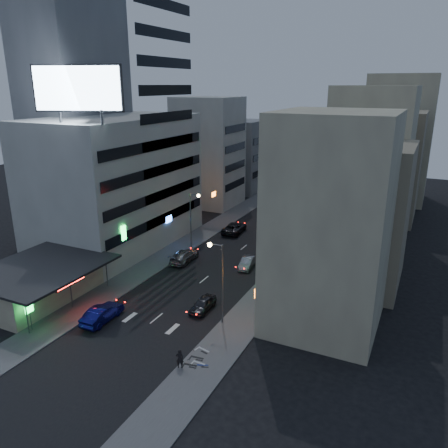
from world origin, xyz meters
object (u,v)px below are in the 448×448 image
Objects in this scene: road_car_silver at (184,256)px; road_car_blue at (102,314)px; parked_car_left at (234,228)px; scooter_black_a at (198,360)px; parked_car_right_far at (295,222)px; person at (180,358)px; scooter_blue at (209,359)px; parked_car_right_near at (203,304)px; parked_car_right_mid at (247,263)px; scooter_black_b at (204,353)px; scooter_silver_a at (206,359)px; scooter_silver_b at (210,346)px.

road_car_blue is at bearing 89.11° from road_car_silver.
scooter_black_a is at bearing 104.94° from parked_car_left.
parked_car_right_far is 40.44m from person.
road_car_silver is 3.13× the size of person.
parked_car_left is 1.07× the size of road_car_silver.
parked_car_left is 3.52× the size of scooter_blue.
road_car_silver is (-8.39, 10.43, 0.10)m from parked_car_right_near.
road_car_blue is 3.01× the size of scooter_blue.
parked_car_right_mid is at bearing -7.74° from scooter_blue.
road_car_blue is at bearing -103.11° from parked_car_right_far.
road_car_silver is 2.99× the size of scooter_black_b.
scooter_black_a is 0.98× the size of scooter_black_b.
road_car_silver is (-1.13, -13.40, -0.02)m from parked_car_left.
scooter_silver_b is at bearing 18.68° from scooter_silver_a.
scooter_black_a is 0.69m from scooter_silver_a.
scooter_blue is 0.96m from scooter_black_b.
road_car_blue reaches higher than scooter_silver_a.
parked_car_right_far is 3.02× the size of scooter_black_b.
parked_car_right_near reaches higher than scooter_black_a.
parked_car_left is at bearing -137.44° from parked_car_right_far.
parked_car_right_mid is 0.82× the size of road_car_blue.
parked_car_right_near is 13.39m from road_car_silver.
scooter_black_a is (4.24, -20.61, -0.01)m from parked_car_right_mid.
person is at bearing 103.23° from scooter_blue.
scooter_silver_b is (3.68, -37.34, -0.10)m from parked_car_right_far.
parked_car_right_far is at bearing 88.28° from parked_car_right_near.
parked_car_right_near is at bearing 9.50° from scooter_blue.
person is (2.50, -40.36, 0.19)m from parked_car_right_far.
parked_car_right_near is 2.32× the size of person.
road_car_silver is at bearing 127.85° from parked_car_right_near.
parked_car_right_far is 2.93× the size of scooter_silver_b.
road_car_blue is 12.12m from scooter_black_a.
scooter_silver_a is (12.43, -1.89, -0.17)m from road_car_blue.
parked_car_right_far is at bearing 8.39° from scooter_silver_a.
parked_car_right_far is at bearing -109.72° from person.
scooter_silver_a is (11.85, -31.87, -0.15)m from parked_car_left.
road_car_silver reaches higher than scooter_silver_b.
person reaches higher than road_car_blue.
road_car_blue is 2.87× the size of scooter_silver_a.
scooter_blue is (12.68, -1.85, -0.19)m from road_car_blue.
parked_car_right_far is 22.40m from road_car_silver.
scooter_black_b is (4.28, -19.52, 0.00)m from parked_car_right_mid.
scooter_blue is at bearing -66.90° from scooter_black_a.
parked_car_right_far is at bearing -115.95° from road_car_silver.
parked_car_right_mid reaches higher than scooter_blue.
parked_car_right_far is 3.15× the size of person.
road_car_blue is (-7.83, -6.14, 0.13)m from parked_car_right_near.
scooter_silver_b is (4.09, -6.31, 0.01)m from parked_car_right_near.
parked_car_right_near is 7.52m from scooter_silver_b.
person is 1.48m from scooter_black_a.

